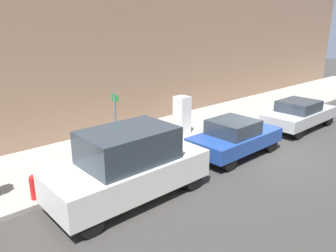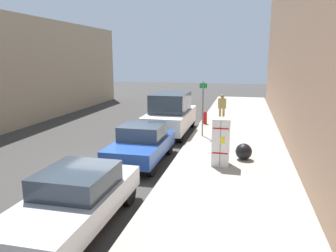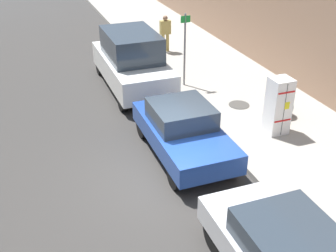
{
  "view_description": "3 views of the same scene",
  "coord_description": "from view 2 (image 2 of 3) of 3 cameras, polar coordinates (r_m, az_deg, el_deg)",
  "views": [
    {
      "loc": [
        6.4,
        -10.83,
        4.95
      ],
      "look_at": [
        -2.61,
        -2.75,
        1.16
      ],
      "focal_mm": 35.0,
      "sensor_mm": 36.0,
      "label": 1
    },
    {
      "loc": [
        -4.53,
        10.64,
        3.99
      ],
      "look_at": [
        -1.9,
        -0.57,
        1.55
      ],
      "focal_mm": 35.0,
      "sensor_mm": 36.0,
      "label": 2
    },
    {
      "loc": [
        3.11,
        8.4,
        6.39
      ],
      "look_at": [
        0.0,
        0.06,
        1.52
      ],
      "focal_mm": 45.0,
      "sensor_mm": 36.0,
      "label": 3
    }
  ],
  "objects": [
    {
      "name": "parked_hatchback_blue",
      "position": [
        12.55,
        -4.6,
        -3.04
      ],
      "size": [
        1.78,
        3.88,
        1.46
      ],
      "color": "#23479E",
      "rests_on": "ground"
    },
    {
      "name": "fire_hydrant",
      "position": [
        19.18,
        6.49,
        1.5
      ],
      "size": [
        0.22,
        0.22,
        0.75
      ],
      "color": "red",
      "rests_on": "sidewalk_slab"
    },
    {
      "name": "ground_plane",
      "position": [
        12.23,
        -9.39,
        -7.23
      ],
      "size": [
        80.0,
        80.0,
        0.0
      ],
      "primitive_type": "plane",
      "color": "#383533"
    },
    {
      "name": "pedestrian_walking_far",
      "position": [
        19.92,
        9.39,
        3.43
      ],
      "size": [
        0.47,
        0.22,
        1.64
      ],
      "rotation": [
        0.0,
        0.0,
        5.11
      ],
      "color": "#A8934C",
      "rests_on": "sidewalk_slab"
    },
    {
      "name": "parked_sedan_silver",
      "position": [
        8.09,
        -15.97,
        -12.15
      ],
      "size": [
        1.78,
        4.35,
        1.42
      ],
      "color": "silver",
      "rests_on": "ground"
    },
    {
      "name": "street_sign_post",
      "position": [
        16.07,
        6.1,
        3.49
      ],
      "size": [
        0.36,
        0.07,
        2.68
      ],
      "color": "slate",
      "rests_on": "sidewalk_slab"
    },
    {
      "name": "trash_bag",
      "position": [
        12.81,
        13.05,
        -4.36
      ],
      "size": [
        0.62,
        0.62,
        0.62
      ],
      "primitive_type": "sphere",
      "color": "black",
      "rests_on": "sidewalk_slab"
    },
    {
      "name": "sidewalk_slab",
      "position": [
        11.34,
        10.85,
        -8.46
      ],
      "size": [
        4.39,
        44.0,
        0.14
      ],
      "primitive_type": "cube",
      "color": "#9E998E",
      "rests_on": "ground"
    },
    {
      "name": "parked_van_white",
      "position": [
        17.2,
        0.45,
        2.16
      ],
      "size": [
        1.99,
        4.73,
        2.14
      ],
      "color": "silver",
      "rests_on": "ground"
    },
    {
      "name": "discarded_refrigerator",
      "position": [
        11.9,
        9.19,
        -2.73
      ],
      "size": [
        0.61,
        0.6,
        1.71
      ],
      "color": "white",
      "rests_on": "sidewalk_slab"
    },
    {
      "name": "manhole_cover",
      "position": [
        14.05,
        9.19,
        -4.03
      ],
      "size": [
        0.7,
        0.7,
        0.02
      ],
      "primitive_type": "cylinder",
      "color": "#47443F",
      "rests_on": "sidewalk_slab"
    }
  ]
}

